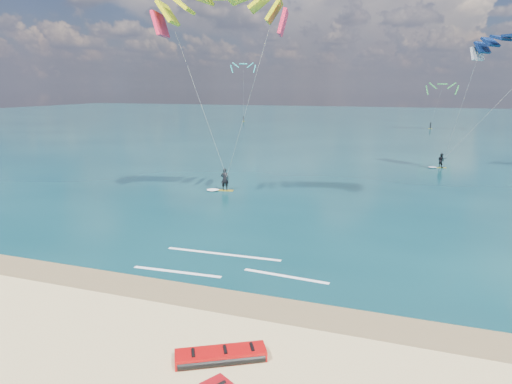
% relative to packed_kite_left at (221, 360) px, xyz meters
% --- Properties ---
extents(ground, '(320.00, 320.00, 0.00)m').
position_rel_packed_kite_left_xyz_m(ground, '(-4.27, 41.27, 0.00)').
color(ground, tan).
rests_on(ground, ground).
extents(wet_sand_strip, '(320.00, 2.40, 0.01)m').
position_rel_packed_kite_left_xyz_m(wet_sand_strip, '(-4.27, 4.27, 0.00)').
color(wet_sand_strip, olive).
rests_on(wet_sand_strip, ground).
extents(sea, '(320.00, 200.00, 0.04)m').
position_rel_packed_kite_left_xyz_m(sea, '(-4.27, 105.27, 0.02)').
color(sea, '#092C34').
rests_on(sea, ground).
extents(packed_kite_left, '(3.52, 2.70, 0.44)m').
position_rel_packed_kite_left_xyz_m(packed_kite_left, '(0.00, 0.00, 0.00)').
color(packed_kite_left, '#B9090A').
rests_on(packed_kite_left, ground).
extents(kitesurfer_main, '(10.74, 8.42, 17.38)m').
position_rel_packed_kite_left_xyz_m(kitesurfer_main, '(-8.82, 20.98, 9.08)').
color(kitesurfer_main, gold).
rests_on(kitesurfer_main, sea).
extents(kitesurfer_far, '(11.29, 8.59, 15.48)m').
position_rel_packed_kite_left_xyz_m(kitesurfer_far, '(11.50, 40.71, 7.91)').
color(kitesurfer_far, yellow).
rests_on(kitesurfer_far, sea).
extents(shoreline_foam, '(10.03, 3.59, 0.01)m').
position_rel_packed_kite_left_xyz_m(shoreline_foam, '(-3.16, 7.94, 0.04)').
color(shoreline_foam, white).
rests_on(shoreline_foam, ground).
extents(distant_kites, '(79.01, 30.84, 14.80)m').
position_rel_packed_kite_left_xyz_m(distant_kites, '(-1.56, 89.01, 6.08)').
color(distant_kites, '#2F813E').
rests_on(distant_kites, ground).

